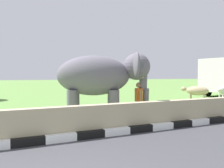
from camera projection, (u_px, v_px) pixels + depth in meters
striped_curb at (10, 144)px, 5.94m from camera, size 16.20×0.20×0.24m
barrier_parapet at (90, 120)px, 7.18m from camera, size 28.00×0.36×1.00m
elephant at (102, 77)px, 9.55m from camera, size 4.06×3.11×2.92m
person_handler at (139, 99)px, 9.70m from camera, size 0.33×0.64×1.66m
cow_near at (197, 91)px, 15.68m from camera, size 1.51×1.74×1.23m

